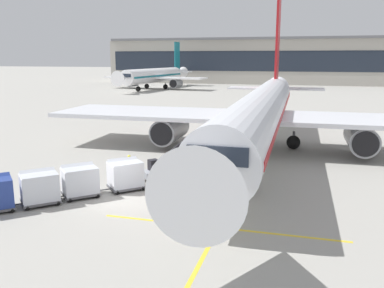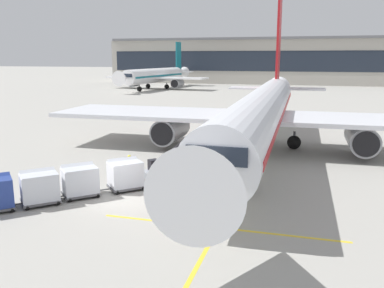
# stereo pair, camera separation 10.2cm
# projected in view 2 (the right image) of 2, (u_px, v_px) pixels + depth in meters

# --- Properties ---
(ground_plane) EXTENTS (600.00, 600.00, 0.00)m
(ground_plane) POSITION_uv_depth(u_px,v_px,m) (126.00, 200.00, 23.67)
(ground_plane) COLOR #9E9B93
(parked_airplane) EXTENTS (37.52, 47.58, 15.58)m
(parked_airplane) POSITION_uv_depth(u_px,v_px,m) (262.00, 111.00, 35.97)
(parked_airplane) COLOR silver
(parked_airplane) RESTS_ON ground
(belt_loader) EXTENTS (4.35, 4.60, 3.46)m
(belt_loader) POSITION_uv_depth(u_px,v_px,m) (171.00, 166.00, 27.67)
(belt_loader) COLOR #A3A8B2
(belt_loader) RESTS_ON ground
(baggage_cart_lead) EXTENTS (2.55, 2.54, 1.91)m
(baggage_cart_lead) POSITION_uv_depth(u_px,v_px,m) (125.00, 174.00, 25.46)
(baggage_cart_lead) COLOR #515156
(baggage_cart_lead) RESTS_ON ground
(baggage_cart_second) EXTENTS (2.55, 2.54, 1.91)m
(baggage_cart_second) POSITION_uv_depth(u_px,v_px,m) (80.00, 180.00, 24.15)
(baggage_cart_second) COLOR #515156
(baggage_cart_second) RESTS_ON ground
(baggage_cart_third) EXTENTS (2.55, 2.54, 1.91)m
(baggage_cart_third) POSITION_uv_depth(u_px,v_px,m) (39.00, 187.00, 22.93)
(baggage_cart_third) COLOR #515156
(baggage_cart_third) RESTS_ON ground
(ground_crew_by_loader) EXTENTS (0.44, 0.44, 1.74)m
(ground_crew_by_loader) POSITION_uv_depth(u_px,v_px,m) (130.00, 166.00, 27.28)
(ground_crew_by_loader) COLOR #514C42
(ground_crew_by_loader) RESTS_ON ground
(ground_crew_by_carts) EXTENTS (0.40, 0.50, 1.74)m
(ground_crew_by_carts) POSITION_uv_depth(u_px,v_px,m) (175.00, 169.00, 26.46)
(ground_crew_by_carts) COLOR black
(ground_crew_by_carts) RESTS_ON ground
(safety_cone_engine_keepout) EXTENTS (0.65, 0.65, 0.74)m
(safety_cone_engine_keepout) POSITION_uv_depth(u_px,v_px,m) (182.00, 153.00, 33.85)
(safety_cone_engine_keepout) COLOR black
(safety_cone_engine_keepout) RESTS_ON ground
(apron_guidance_line_lead_in) EXTENTS (0.20, 110.00, 0.01)m
(apron_guidance_line_lead_in) POSITION_uv_depth(u_px,v_px,m) (259.00, 152.00, 35.83)
(apron_guidance_line_lead_in) COLOR yellow
(apron_guidance_line_lead_in) RESTS_ON ground
(apron_guidance_line_stop_bar) EXTENTS (12.00, 0.20, 0.01)m
(apron_guidance_line_stop_bar) POSITION_uv_depth(u_px,v_px,m) (220.00, 228.00, 19.84)
(apron_guidance_line_stop_bar) COLOR yellow
(apron_guidance_line_stop_bar) RESTS_ON ground
(terminal_building) EXTENTS (117.67, 19.54, 13.85)m
(terminal_building) POSITION_uv_depth(u_px,v_px,m) (299.00, 61.00, 127.81)
(terminal_building) COLOR #A8A399
(terminal_building) RESTS_ON ground
(distant_airplane) EXTENTS (27.41, 36.38, 12.24)m
(distant_airplane) POSITION_uv_depth(u_px,v_px,m) (156.00, 76.00, 105.90)
(distant_airplane) COLOR white
(distant_airplane) RESTS_ON ground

